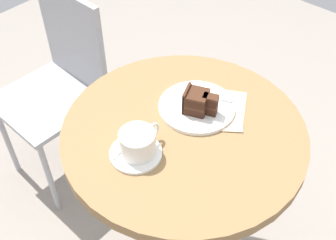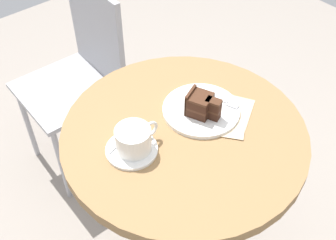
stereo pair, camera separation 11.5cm
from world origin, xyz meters
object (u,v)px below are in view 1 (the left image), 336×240
Objects in this scene: coffee_cup at (138,142)px; teaspoon at (127,141)px; saucer at (136,153)px; fork at (215,96)px; cake_plate at (197,107)px; cafe_chair at (61,77)px; cake_slice at (198,102)px; napkin at (216,109)px.

teaspoon is (0.01, 0.05, -0.03)m from coffee_cup.
fork is at bearing -4.72° from saucer.
cake_plate is 0.26× the size of cafe_chair.
cake_plate is (0.23, -0.05, -0.01)m from teaspoon.
cake_slice reaches higher than cake_plate.
cafe_chair is at bearing 169.60° from fork.
teaspoon is 1.04× the size of cake_slice.
cake_plate reaches higher than saucer.
coffee_cup is 0.53× the size of napkin.
cake_slice is at bearing -33.34° from teaspoon.
fork is at bearing 8.22° from cafe_chair.
napkin is 0.77m from cafe_chair.
cake_plate is at bearing -2.31° from saucer.
fork reaches higher than cake_plate.
cake_slice is at bearing -138.41° from cake_plate.
napkin is (0.28, -0.06, -0.00)m from saucer.
saucer is 0.76m from cafe_chair.
fork is (0.31, -0.02, -0.03)m from coffee_cup.
fork is at bearing 38.92° from napkin.
cafe_chair reaches higher than cake_plate.
cake_slice reaches higher than fork.
cake_slice is 0.76m from cafe_chair.
coffee_cup reaches higher than saucer.
coffee_cup is 1.18× the size of teaspoon.
napkin is at bearing -10.99° from coffee_cup.
teaspoon is at bearing -17.60° from cafe_chair.
fork is 0.17× the size of cafe_chair.
teaspoon reaches higher than napkin.
coffee_cup is 0.57× the size of cake_plate.
saucer is 1.09× the size of coffee_cup.
cake_slice reaches higher than teaspoon.
saucer is at bearing -122.58° from teaspoon.
teaspoon is 0.31m from fork.
teaspoon is (0.01, 0.04, 0.01)m from saucer.
fork reaches higher than napkin.
cake_plate is at bearing 2.76° from cafe_chair.
cafe_chair reaches higher than fork.
cake_plate is at bearing -29.10° from teaspoon.
cake_plate is at bearing 41.59° from cake_slice.
saucer is 1.34× the size of cake_slice.
saucer is 0.62× the size of cake_plate.
teaspoon is at bearing 167.12° from cake_plate.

